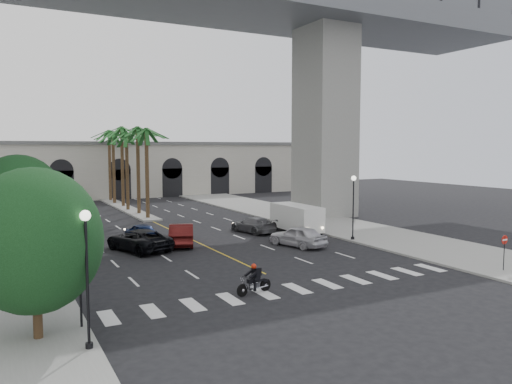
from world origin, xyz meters
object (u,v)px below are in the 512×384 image
at_px(cargo_van, 297,217).
at_px(pedestrian_a, 63,280).
at_px(lamp_post_right, 353,202).
at_px(pedestrian_b, 6,286).
at_px(lamp_post_left_near, 87,267).
at_px(lamp_post_left_far, 40,207).
at_px(car_b, 181,234).
at_px(car_c, 139,240).
at_px(car_a, 298,236).
at_px(do_not_enter_sign, 504,245).
at_px(car_e, 141,232).
at_px(car_d, 253,225).
at_px(motorcycle_rider, 255,280).
at_px(traffic_signal_near, 80,271).
at_px(traffic_signal_far, 67,253).

xyz_separation_m(cargo_van, pedestrian_a, (-21.00, -11.67, -0.29)).
bearing_deg(lamp_post_right, cargo_van, 109.01).
height_order(cargo_van, pedestrian_a, cargo_van).
bearing_deg(pedestrian_b, lamp_post_right, 31.97).
height_order(lamp_post_left_near, cargo_van, lamp_post_left_near).
height_order(lamp_post_left_far, car_b, lamp_post_left_far).
relative_size(car_c, cargo_van, 0.99).
distance_m(car_a, do_not_enter_sign, 14.41).
bearing_deg(lamp_post_left_near, lamp_post_right, 29.69).
bearing_deg(cargo_van, car_b, -177.07).
xyz_separation_m(car_b, car_e, (-2.24, 3.58, -0.16)).
relative_size(car_e, pedestrian_a, 2.16).
bearing_deg(car_d, car_e, -17.78).
height_order(motorcycle_rider, car_a, car_a).
distance_m(traffic_signal_near, car_d, 25.03).
relative_size(lamp_post_left_far, pedestrian_b, 3.06).
relative_size(pedestrian_a, do_not_enter_sign, 0.82).
relative_size(traffic_signal_far, car_d, 0.74).
bearing_deg(pedestrian_b, cargo_van, 44.86).
bearing_deg(do_not_enter_sign, traffic_signal_far, 164.03).
bearing_deg(traffic_signal_far, lamp_post_left_near, -90.88).
bearing_deg(lamp_post_left_near, pedestrian_a, 90.84).
bearing_deg(traffic_signal_far, lamp_post_left_far, 90.40).
xyz_separation_m(lamp_post_right, traffic_signal_near, (-22.70, -10.50, -0.71)).
xyz_separation_m(traffic_signal_far, car_b, (9.80, 11.50, -1.65)).
distance_m(traffic_signal_near, cargo_van, 26.28).
height_order(traffic_signal_near, traffic_signal_far, same).
bearing_deg(lamp_post_left_near, traffic_signal_far, 89.12).
height_order(lamp_post_left_far, cargo_van, lamp_post_left_far).
bearing_deg(lamp_post_left_far, car_b, -16.87).
height_order(lamp_post_right, car_b, lamp_post_right).
bearing_deg(traffic_signal_near, motorcycle_rider, 8.05).
distance_m(traffic_signal_far, car_a, 18.89).
xyz_separation_m(car_c, pedestrian_b, (-8.97, -9.95, 0.22)).
distance_m(traffic_signal_near, car_a, 20.65).
bearing_deg(lamp_post_left_near, lamp_post_left_far, 90.00).
height_order(motorcycle_rider, car_b, car_b).
height_order(car_a, pedestrian_b, pedestrian_b).
bearing_deg(lamp_post_left_far, pedestrian_b, -100.85).
distance_m(lamp_post_left_far, car_e, 8.09).
bearing_deg(cargo_van, lamp_post_left_near, -138.23).
xyz_separation_m(traffic_signal_far, car_e, (7.56, 15.08, -1.81)).
bearing_deg(lamp_post_left_far, car_a, -23.71).
xyz_separation_m(lamp_post_left_far, traffic_signal_far, (0.10, -14.50, -0.71)).
xyz_separation_m(car_c, car_d, (11.11, 3.04, -0.09)).
height_order(motorcycle_rider, cargo_van, cargo_van).
xyz_separation_m(lamp_post_left_far, car_a, (17.66, -7.75, -2.41)).
relative_size(lamp_post_right, pedestrian_b, 3.06).
relative_size(lamp_post_right, traffic_signal_near, 1.47).
height_order(lamp_post_left_far, motorcycle_rider, lamp_post_left_far).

